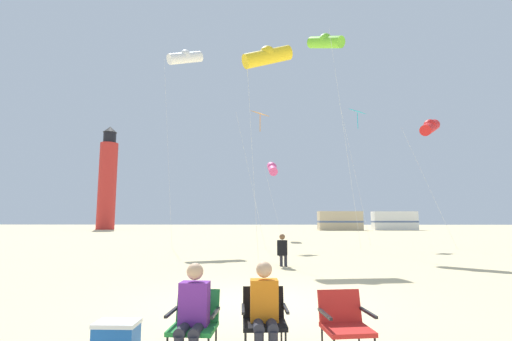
{
  "coord_description": "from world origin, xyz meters",
  "views": [
    {
      "loc": [
        0.29,
        -7.77,
        1.69
      ],
      "look_at": [
        -0.25,
        10.29,
        4.05
      ],
      "focal_mm": 25.94,
      "sensor_mm": 36.0,
      "label": 1
    }
  ],
  "objects_px": {
    "kite_tube_white": "(185,57)",
    "kite_diamond_orange": "(259,118)",
    "kite_tube_scarlet": "(430,127)",
    "lighthouse_distant": "(108,181)",
    "kite_tube_rainbow": "(272,168)",
    "rv_van_tan": "(340,221)",
    "cooler_box": "(116,339)",
    "kite_flyer_standing": "(283,249)",
    "camp_chair_green": "(195,319)",
    "spectator_green_chair": "(193,312)",
    "spectator_black_chair": "(265,308)",
    "camp_chair_black": "(264,315)",
    "camp_chair_red": "(344,320)",
    "rv_van_white": "(394,221)",
    "kite_diamond_cyan": "(357,116)",
    "kite_tube_lime": "(326,42)",
    "kite_tube_gold": "(267,56)"
  },
  "relations": [
    {
      "from": "kite_tube_white",
      "to": "kite_diamond_orange",
      "type": "height_order",
      "value": "kite_tube_white"
    },
    {
      "from": "kite_tube_scarlet",
      "to": "lighthouse_distant",
      "type": "relative_size",
      "value": 0.49
    },
    {
      "from": "kite_tube_rainbow",
      "to": "rv_van_tan",
      "type": "bearing_deg",
      "value": 67.47
    },
    {
      "from": "cooler_box",
      "to": "kite_flyer_standing",
      "type": "distance_m",
      "value": 8.92
    },
    {
      "from": "cooler_box",
      "to": "rv_van_tan",
      "type": "bearing_deg",
      "value": 76.07
    },
    {
      "from": "kite_flyer_standing",
      "to": "camp_chair_green",
      "type": "bearing_deg",
      "value": 89.58
    },
    {
      "from": "spectator_green_chair",
      "to": "spectator_black_chair",
      "type": "bearing_deg",
      "value": 16.39
    },
    {
      "from": "camp_chair_black",
      "to": "camp_chair_red",
      "type": "distance_m",
      "value": 0.97
    },
    {
      "from": "camp_chair_black",
      "to": "kite_tube_rainbow",
      "type": "height_order",
      "value": "kite_tube_rainbow"
    },
    {
      "from": "camp_chair_black",
      "to": "lighthouse_distant",
      "type": "distance_m",
      "value": 60.28
    },
    {
      "from": "rv_van_white",
      "to": "kite_tube_rainbow",
      "type": "bearing_deg",
      "value": -124.56
    },
    {
      "from": "camp_chair_black",
      "to": "kite_diamond_cyan",
      "type": "height_order",
      "value": "kite_diamond_cyan"
    },
    {
      "from": "kite_diamond_orange",
      "to": "kite_tube_scarlet",
      "type": "bearing_deg",
      "value": 1.36
    },
    {
      "from": "spectator_green_chair",
      "to": "kite_tube_white",
      "type": "bearing_deg",
      "value": 106.11
    },
    {
      "from": "kite_tube_scarlet",
      "to": "lighthouse_distant",
      "type": "xyz_separation_m",
      "value": [
        -36.29,
        35.39,
        0.32
      ]
    },
    {
      "from": "kite_tube_scarlet",
      "to": "rv_van_white",
      "type": "xyz_separation_m",
      "value": [
        8.77,
        33.54,
        -6.13
      ]
    },
    {
      "from": "kite_tube_rainbow",
      "to": "kite_diamond_orange",
      "type": "height_order",
      "value": "kite_diamond_orange"
    },
    {
      "from": "camp_chair_green",
      "to": "kite_tube_lime",
      "type": "relative_size",
      "value": 0.06
    },
    {
      "from": "cooler_box",
      "to": "kite_tube_lime",
      "type": "relative_size",
      "value": 0.04
    },
    {
      "from": "cooler_box",
      "to": "kite_tube_white",
      "type": "height_order",
      "value": "kite_tube_white"
    },
    {
      "from": "camp_chair_red",
      "to": "lighthouse_distant",
      "type": "height_order",
      "value": "lighthouse_distant"
    },
    {
      "from": "kite_flyer_standing",
      "to": "kite_tube_white",
      "type": "xyz_separation_m",
      "value": [
        -5.94,
        9.9,
        11.72
      ]
    },
    {
      "from": "lighthouse_distant",
      "to": "kite_tube_white",
      "type": "bearing_deg",
      "value": -60.09
    },
    {
      "from": "kite_tube_scarlet",
      "to": "kite_tube_gold",
      "type": "xyz_separation_m",
      "value": [
        -10.39,
        -6.63,
        1.85
      ]
    },
    {
      "from": "kite_tube_white",
      "to": "kite_tube_scarlet",
      "type": "xyz_separation_m",
      "value": [
        15.83,
        0.17,
        -4.82
      ]
    },
    {
      "from": "camp_chair_black",
      "to": "spectator_black_chair",
      "type": "height_order",
      "value": "spectator_black_chair"
    },
    {
      "from": "camp_chair_red",
      "to": "rv_van_white",
      "type": "xyz_separation_m",
      "value": [
        18.3,
        52.32,
        0.89
      ]
    },
    {
      "from": "lighthouse_distant",
      "to": "rv_van_white",
      "type": "bearing_deg",
      "value": -2.34
    },
    {
      "from": "kite_diamond_orange",
      "to": "rv_van_white",
      "type": "height_order",
      "value": "kite_diamond_orange"
    },
    {
      "from": "camp_chair_green",
      "to": "lighthouse_distant",
      "type": "distance_m",
      "value": 60.12
    },
    {
      "from": "cooler_box",
      "to": "rv_van_tan",
      "type": "distance_m",
      "value": 52.67
    },
    {
      "from": "camp_chair_red",
      "to": "kite_flyer_standing",
      "type": "relative_size",
      "value": 0.71
    },
    {
      "from": "camp_chair_green",
      "to": "spectator_green_chair",
      "type": "height_order",
      "value": "spectator_green_chair"
    },
    {
      "from": "kite_diamond_cyan",
      "to": "rv_van_tan",
      "type": "relative_size",
      "value": 1.4
    },
    {
      "from": "camp_chair_black",
      "to": "kite_tube_lime",
      "type": "height_order",
      "value": "kite_tube_lime"
    },
    {
      "from": "kite_tube_gold",
      "to": "kite_tube_scarlet",
      "type": "bearing_deg",
      "value": 32.56
    },
    {
      "from": "spectator_black_chair",
      "to": "kite_tube_scarlet",
      "type": "height_order",
      "value": "kite_tube_scarlet"
    },
    {
      "from": "camp_chair_green",
      "to": "spectator_black_chair",
      "type": "distance_m",
      "value": 0.84
    },
    {
      "from": "rv_van_tan",
      "to": "rv_van_white",
      "type": "bearing_deg",
      "value": 5.25
    },
    {
      "from": "rv_van_tan",
      "to": "kite_tube_white",
      "type": "bearing_deg",
      "value": -118.57
    },
    {
      "from": "camp_chair_red",
      "to": "kite_tube_scarlet",
      "type": "bearing_deg",
      "value": 54.91
    },
    {
      "from": "kite_flyer_standing",
      "to": "kite_tube_lime",
      "type": "distance_m",
      "value": 14.25
    },
    {
      "from": "kite_diamond_orange",
      "to": "camp_chair_black",
      "type": "bearing_deg",
      "value": -88.65
    },
    {
      "from": "kite_tube_gold",
      "to": "rv_van_white",
      "type": "bearing_deg",
      "value": 64.5
    },
    {
      "from": "spectator_green_chair",
      "to": "cooler_box",
      "type": "bearing_deg",
      "value": 166.68
    },
    {
      "from": "spectator_green_chair",
      "to": "kite_flyer_standing",
      "type": "relative_size",
      "value": 1.0
    },
    {
      "from": "camp_chair_red",
      "to": "kite_tube_white",
      "type": "xyz_separation_m",
      "value": [
        -6.31,
        18.61,
        11.83
      ]
    },
    {
      "from": "camp_chair_black",
      "to": "kite_tube_scarlet",
      "type": "distance_m",
      "value": 22.46
    },
    {
      "from": "spectator_green_chair",
      "to": "rv_van_tan",
      "type": "distance_m",
      "value": 52.71
    },
    {
      "from": "kite_tube_white",
      "to": "kite_tube_rainbow",
      "type": "xyz_separation_m",
      "value": [
        5.84,
        7.59,
        -6.42
      ]
    }
  ]
}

